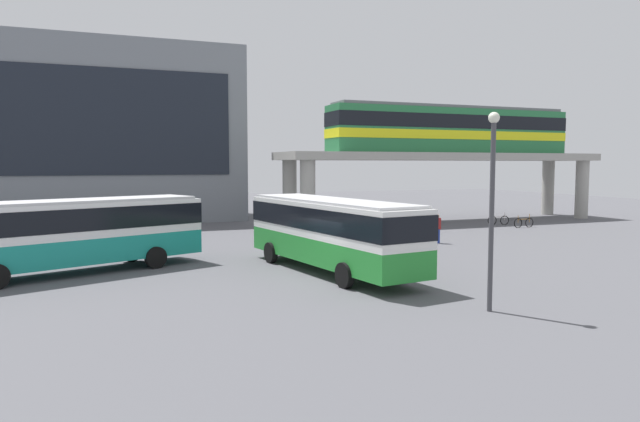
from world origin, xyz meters
name	(u,v)px	position (x,y,z in m)	size (l,w,h in m)	color
ground_plane	(271,248)	(0.00, 10.00, 0.00)	(120.00, 120.00, 0.00)	#515156
station_building	(40,133)	(-13.20, 30.90, 7.24)	(31.76, 10.84, 14.47)	slate
elevated_platform	(445,164)	(17.75, 19.39, 4.78)	(28.03, 5.67, 5.65)	#9E9B93
train	(451,129)	(18.34, 19.39, 7.62)	(21.45, 2.96, 3.84)	#26723F
bus_main	(331,227)	(0.29, 1.85, 1.99)	(4.18, 11.30, 3.22)	#268C33
bus_secondary	(76,228)	(-10.11, 5.66, 1.99)	(11.19, 6.48, 3.22)	teal
bicycle_black	(403,225)	(11.32, 14.87, 0.36)	(1.78, 0.30, 1.04)	black
bicycle_silver	(498,220)	(20.22, 15.51, 0.36)	(1.77, 0.41, 1.04)	black
bicycle_brown	(524,223)	(20.76, 13.27, 0.36)	(1.79, 0.08, 1.04)	black
pedestrian_walking_across	(297,232)	(1.82, 10.82, 0.73)	(0.46, 0.47, 1.57)	maroon
pedestrian_by_bike_rack	(437,229)	(9.86, 8.17, 0.83)	(0.47, 0.41, 1.76)	navy
lamp_post	(492,195)	(2.48, -6.31, 3.77)	(0.36, 0.36, 6.39)	#3F3F44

